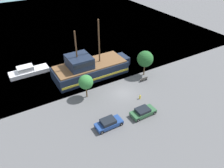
{
  "coord_description": "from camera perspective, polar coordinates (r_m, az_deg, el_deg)",
  "views": [
    {
      "loc": [
        -18.01,
        -26.3,
        23.69
      ],
      "look_at": [
        -1.23,
        2.0,
        1.2
      ],
      "focal_mm": 35.0,
      "sensor_mm": 36.0,
      "label": 1
    }
  ],
  "objects": [
    {
      "name": "pirate_ship",
      "position": [
        43.92,
        -5.98,
        4.17
      ],
      "size": [
        15.89,
        6.07,
        11.2
      ],
      "color": "#192338",
      "rests_on": "water_surface"
    },
    {
      "name": "tree_row_mideast",
      "position": [
        43.54,
        8.66,
        6.48
      ],
      "size": [
        3.21,
        3.21,
        5.23
      ],
      "color": "brown",
      "rests_on": "ground_plane"
    },
    {
      "name": "parked_car_curb_front",
      "position": [
        32.82,
        -0.88,
        -10.17
      ],
      "size": [
        4.12,
        1.86,
        1.38
      ],
      "color": "navy",
      "rests_on": "ground_plane"
    },
    {
      "name": "tree_row_east",
      "position": [
        37.21,
        -6.86,
        0.48
      ],
      "size": [
        2.53,
        2.53,
        4.38
      ],
      "color": "brown",
      "rests_on": "ground_plane"
    },
    {
      "name": "bench_promenade_east",
      "position": [
        43.09,
        8.29,
        1.28
      ],
      "size": [
        1.57,
        0.45,
        0.85
      ],
      "color": "#4C4742",
      "rests_on": "ground_plane"
    },
    {
      "name": "parked_car_curb_mid",
      "position": [
        35.04,
        8.1,
        -7.21
      ],
      "size": [
        4.11,
        1.93,
        1.28
      ],
      "color": "#2D5B38",
      "rests_on": "ground_plane"
    },
    {
      "name": "moored_boat_dockside",
      "position": [
        47.95,
        -21.05,
        3.19
      ],
      "size": [
        7.83,
        2.56,
        1.85
      ],
      "color": "silver",
      "rests_on": "water_surface"
    },
    {
      "name": "fire_hydrant",
      "position": [
        38.35,
        7.32,
        -3.35
      ],
      "size": [
        0.42,
        0.25,
        0.76
      ],
      "color": "yellow",
      "rests_on": "ground_plane"
    },
    {
      "name": "ground_plane",
      "position": [
        39.71,
        3.0,
        -2.32
      ],
      "size": [
        160.0,
        160.0,
        0.0
      ],
      "primitive_type": "plane",
      "color": "#5B5B5E"
    },
    {
      "name": "water_surface",
      "position": [
        76.34,
        -16.03,
        14.99
      ],
      "size": [
        80.0,
        80.0,
        0.0
      ],
      "primitive_type": "plane",
      "color": "slate",
      "rests_on": "ground"
    }
  ]
}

